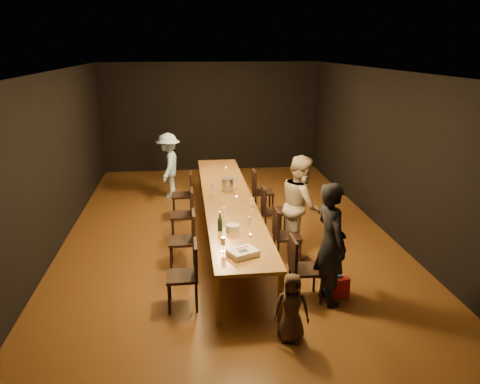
{
  "coord_description": "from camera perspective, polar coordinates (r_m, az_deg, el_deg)",
  "views": [
    {
      "loc": [
        -0.75,
        -8.1,
        3.41
      ],
      "look_at": [
        0.16,
        -0.46,
        1.0
      ],
      "focal_mm": 35.0,
      "sensor_mm": 36.0,
      "label": 1
    }
  ],
  "objects": [
    {
      "name": "gift_bag_blue",
      "position": [
        6.93,
        11.12,
        -10.95
      ],
      "size": [
        0.26,
        0.18,
        0.31
      ],
      "primitive_type": "cube",
      "rotation": [
        0.0,
        0.0,
        0.04
      ],
      "color": "#2655A6",
      "rests_on": "ground"
    },
    {
      "name": "room_shell",
      "position": [
        8.24,
        -1.52,
        8.09
      ],
      "size": [
        6.04,
        10.04,
        3.02
      ],
      "color": "black",
      "rests_on": "ground"
    },
    {
      "name": "tealight_mid",
      "position": [
        8.54,
        -0.43,
        -0.65
      ],
      "size": [
        0.05,
        0.05,
        0.03
      ],
      "primitive_type": "cylinder",
      "color": "#B2B7B2",
      "rests_on": "table"
    },
    {
      "name": "chair_right_2",
      "position": [
        8.77,
        4.11,
        -2.28
      ],
      "size": [
        0.42,
        0.42,
        0.93
      ],
      "primitive_type": null,
      "rotation": [
        0.0,
        0.0,
        -1.57
      ],
      "color": "black",
      "rests_on": "ground"
    },
    {
      "name": "chair_left_1",
      "position": [
        7.5,
        -7.07,
        -5.85
      ],
      "size": [
        0.42,
        0.42,
        0.93
      ],
      "primitive_type": null,
      "rotation": [
        0.0,
        0.0,
        1.57
      ],
      "color": "black",
      "rests_on": "ground"
    },
    {
      "name": "woman_tan",
      "position": [
        7.93,
        7.43,
        -1.58
      ],
      "size": [
        0.71,
        0.88,
        1.7
      ],
      "primitive_type": "imported",
      "rotation": [
        0.0,
        0.0,
        1.49
      ],
      "color": "#C1B091",
      "rests_on": "ground"
    },
    {
      "name": "birthday_cake",
      "position": [
        6.24,
        0.34,
        -7.41
      ],
      "size": [
        0.45,
        0.42,
        0.09
      ],
      "rotation": [
        0.0,
        0.0,
        0.43
      ],
      "color": "white",
      "rests_on": "table"
    },
    {
      "name": "champagne_bottle",
      "position": [
        7.01,
        -2.46,
        -3.59
      ],
      "size": [
        0.09,
        0.09,
        0.3
      ],
      "primitive_type": null,
      "rotation": [
        0.0,
        0.0,
        -0.37
      ],
      "color": "black",
      "rests_on": "table"
    },
    {
      "name": "chair_left_0",
      "position": [
        6.42,
        -7.06,
        -10.07
      ],
      "size": [
        0.42,
        0.42,
        0.93
      ],
      "primitive_type": null,
      "rotation": [
        0.0,
        0.0,
        1.57
      ],
      "color": "black",
      "rests_on": "ground"
    },
    {
      "name": "plate_stack",
      "position": [
        7.0,
        -0.87,
        -4.45
      ],
      "size": [
        0.25,
        0.25,
        0.11
      ],
      "primitive_type": "cylinder",
      "rotation": [
        0.0,
        0.0,
        -0.27
      ],
      "color": "silver",
      "rests_on": "table"
    },
    {
      "name": "tealight_far",
      "position": [
        10.56,
        -1.71,
        2.89
      ],
      "size": [
        0.05,
        0.05,
        0.03
      ],
      "primitive_type": "cylinder",
      "color": "#B2B7B2",
      "rests_on": "table"
    },
    {
      "name": "tealight_near",
      "position": [
        6.85,
        1.26,
        -5.31
      ],
      "size": [
        0.05,
        0.05,
        0.03
      ],
      "primitive_type": "cylinder",
      "color": "#B2B7B2",
      "rests_on": "table"
    },
    {
      "name": "chair_right_0",
      "position": [
        6.61,
        8.03,
        -9.24
      ],
      "size": [
        0.42,
        0.42,
        0.93
      ],
      "primitive_type": null,
      "rotation": [
        0.0,
        0.0,
        -1.57
      ],
      "color": "black",
      "rests_on": "ground"
    },
    {
      "name": "wineglass_2",
      "position": [
        7.49,
        -1.98,
        -2.57
      ],
      "size": [
        0.06,
        0.06,
        0.21
      ],
      "primitive_type": null,
      "color": "silver",
      "rests_on": "table"
    },
    {
      "name": "chair_right_3",
      "position": [
        9.89,
        2.82,
        0.05
      ],
      "size": [
        0.42,
        0.42,
        0.93
      ],
      "primitive_type": null,
      "rotation": [
        0.0,
        0.0,
        -1.57
      ],
      "color": "black",
      "rests_on": "ground"
    },
    {
      "name": "wineglass_4",
      "position": [
        8.79,
        -3.21,
        0.46
      ],
      "size": [
        0.06,
        0.06,
        0.21
      ],
      "primitive_type": null,
      "color": "silver",
      "rests_on": "table"
    },
    {
      "name": "chair_left_2",
      "position": [
        8.62,
        -7.08,
        -2.72
      ],
      "size": [
        0.42,
        0.42,
        0.93
      ],
      "primitive_type": null,
      "rotation": [
        0.0,
        0.0,
        1.57
      ],
      "color": "black",
      "rests_on": "ground"
    },
    {
      "name": "man_blue",
      "position": [
        10.99,
        -8.71,
        3.22
      ],
      "size": [
        0.68,
        1.04,
        1.51
      ],
      "primitive_type": "imported",
      "rotation": [
        0.0,
        0.0,
        -1.7
      ],
      "color": "#90C0DF",
      "rests_on": "ground"
    },
    {
      "name": "wineglass_0",
      "position": [
        6.34,
        -2.06,
        -6.4
      ],
      "size": [
        0.06,
        0.06,
        0.21
      ],
      "primitive_type": null,
      "color": "beige",
      "rests_on": "table"
    },
    {
      "name": "child",
      "position": [
        5.76,
        6.32,
        -13.84
      ],
      "size": [
        0.47,
        0.36,
        0.87
      ],
      "primitive_type": "imported",
      "rotation": [
        0.0,
        0.0,
        -0.22
      ],
      "color": "#3D2B22",
      "rests_on": "ground"
    },
    {
      "name": "ice_bucket",
      "position": [
        8.97,
        -1.54,
        0.95
      ],
      "size": [
        0.24,
        0.24,
        0.24
      ],
      "primitive_type": "cylinder",
      "rotation": [
        0.0,
        0.0,
        -0.09
      ],
      "color": "silver",
      "rests_on": "table"
    },
    {
      "name": "table",
      "position": [
        8.57,
        -1.45,
        -1.02
      ],
      "size": [
        0.9,
        6.0,
        0.75
      ],
      "color": "brown",
      "rests_on": "ground"
    },
    {
      "name": "gift_bag_red",
      "position": [
        6.89,
        12.07,
        -11.3
      ],
      "size": [
        0.26,
        0.17,
        0.29
      ],
      "primitive_type": "cube",
      "rotation": [
        0.0,
        0.0,
        0.16
      ],
      "color": "red",
      "rests_on": "ground"
    },
    {
      "name": "chair_left_3",
      "position": [
        9.76,
        -7.08,
        -0.31
      ],
      "size": [
        0.42,
        0.42,
        0.93
      ],
      "primitive_type": null,
      "rotation": [
        0.0,
        0.0,
        1.57
      ],
      "color": "black",
      "rests_on": "ground"
    },
    {
      "name": "ground",
      "position": [
        8.82,
        -1.41,
        -5.35
      ],
      "size": [
        10.0,
        10.0,
        0.0
      ],
      "primitive_type": "plane",
      "color": "#4A2B12",
      "rests_on": "ground"
    },
    {
      "name": "wineglass_5",
      "position": [
        9.2,
        -0.61,
        1.25
      ],
      "size": [
        0.06,
        0.06,
        0.21
      ],
      "primitive_type": null,
      "color": "silver",
      "rests_on": "table"
    },
    {
      "name": "chair_right_1",
      "position": [
        7.67,
        5.78,
        -5.27
      ],
      "size": [
        0.42,
        0.42,
        0.93
      ],
      "primitive_type": null,
      "rotation": [
        0.0,
        0.0,
        -1.57
      ],
      "color": "black",
      "rests_on": "ground"
    },
    {
      "name": "woman_birthday",
      "position": [
        6.45,
        11.02,
        -6.21
      ],
      "size": [
        0.51,
        0.69,
        1.72
      ],
      "primitive_type": "imported",
      "rotation": [
        0.0,
        0.0,
        1.74
      ],
      "color": "black",
      "rests_on": "ground"
    },
    {
      "name": "wineglass_1",
      "position": [
        7.06,
        1.14,
        -3.84
      ],
      "size": [
        0.06,
        0.06,
        0.21
      ],
      "primitive_type": null,
      "color": "beige",
      "rests_on": "table"
    },
    {
      "name": "wineglass_3",
      "position": [
        7.92,
        1.48,
        -1.44
      ],
      "size": [
        0.06,
        0.06,
        0.21
      ],
      "primitive_type": null,
      "color": "beige",
      "rests_on": "table"
    }
  ]
}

